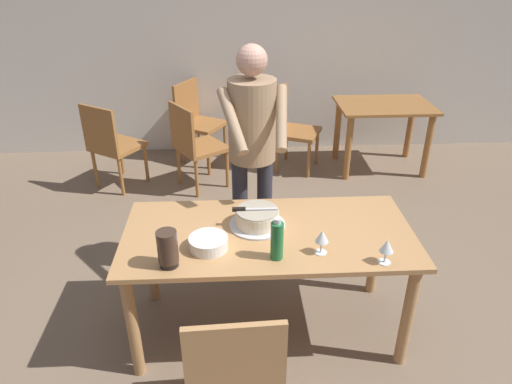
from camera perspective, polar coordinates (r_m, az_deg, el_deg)
The scene contains 17 objects.
ground_plane at distance 3.26m, azimuth 1.36°, elevation -16.03°, with size 14.00×14.00×0.00m, color #7A6651.
back_wall at distance 5.54m, azimuth -1.02°, elevation 18.64°, with size 10.00×0.12×2.70m, color silver.
main_dining_table at distance 2.85m, azimuth 1.50°, elevation -6.75°, with size 1.72×0.81×0.75m.
cake_on_platter at distance 2.82m, azimuth 0.16°, elevation -3.21°, with size 0.34×0.34×0.11m.
cake_knife at distance 2.78m, azimuth -1.31°, elevation -2.11°, with size 0.27×0.02×0.02m.
plate_stack at distance 2.64m, azimuth -5.83°, elevation -6.19°, with size 0.22×0.22×0.07m.
wine_glass_near at distance 2.58m, azimuth 8.03°, elevation -5.46°, with size 0.08×0.08×0.14m.
wine_glass_far at distance 2.57m, azimuth 15.65°, elevation -6.42°, with size 0.08×0.08×0.14m.
water_bottle at distance 2.51m, azimuth 2.57°, elevation -5.88°, with size 0.07×0.07×0.25m.
hurricane_lamp at distance 2.50m, azimuth -10.72°, elevation -6.81°, with size 0.11×0.11×0.21m.
person_cutting_cake at distance 3.18m, azimuth -0.44°, elevation 6.11°, with size 0.46×0.57×1.72m.
chair_near_side at distance 2.35m, azimuth -2.61°, elevation -20.94°, with size 0.46×0.46×0.90m.
background_table at distance 5.31m, azimuth 15.24°, elevation 8.63°, with size 1.00×0.70×0.74m.
background_chair_0 at distance 4.92m, azimuth -17.20°, elevation 5.73°, with size 0.61×0.61×0.90m.
background_chair_1 at distance 4.73m, azimuth -7.48°, elevation 5.88°, with size 0.61×0.61×0.90m.
background_chair_2 at distance 5.43m, azimuth -7.27°, elevation 8.87°, with size 0.60×0.60×0.90m.
background_chair_3 at distance 5.17m, azimuth 4.33°, elevation 8.01°, with size 0.58×0.58×0.90m.
Camera 1 is at (-0.20, -2.32, 2.27)m, focal length 32.81 mm.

